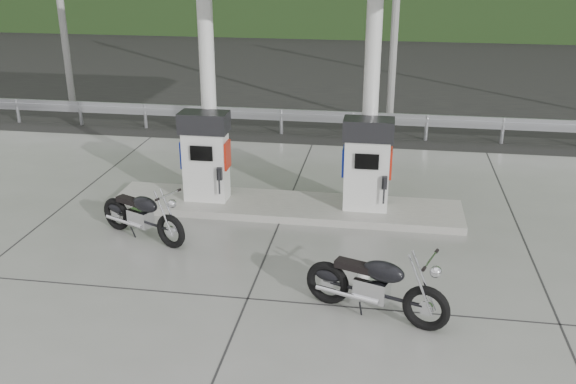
# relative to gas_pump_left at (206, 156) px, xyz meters

# --- Properties ---
(ground) EXTENTS (160.00, 160.00, 0.00)m
(ground) POSITION_rel_gas_pump_left_xyz_m (1.60, -2.50, -1.07)
(ground) COLOR black
(ground) RESTS_ON ground
(forecourt_apron) EXTENTS (18.00, 14.00, 0.02)m
(forecourt_apron) POSITION_rel_gas_pump_left_xyz_m (1.60, -2.50, -1.06)
(forecourt_apron) COLOR slate
(forecourt_apron) RESTS_ON ground
(pump_island) EXTENTS (7.00, 1.40, 0.15)m
(pump_island) POSITION_rel_gas_pump_left_xyz_m (1.60, 0.00, -0.98)
(pump_island) COLOR gray
(pump_island) RESTS_ON forecourt_apron
(gas_pump_left) EXTENTS (0.95, 0.55, 1.80)m
(gas_pump_left) POSITION_rel_gas_pump_left_xyz_m (0.00, 0.00, 0.00)
(gas_pump_left) COLOR silver
(gas_pump_left) RESTS_ON pump_island
(gas_pump_right) EXTENTS (0.95, 0.55, 1.80)m
(gas_pump_right) POSITION_rel_gas_pump_left_xyz_m (3.20, 0.00, 0.00)
(gas_pump_right) COLOR silver
(gas_pump_right) RESTS_ON pump_island
(canopy_column_left) EXTENTS (0.30, 0.30, 5.00)m
(canopy_column_left) POSITION_rel_gas_pump_left_xyz_m (0.00, 0.40, 1.60)
(canopy_column_left) COLOR white
(canopy_column_left) RESTS_ON pump_island
(canopy_column_right) EXTENTS (0.30, 0.30, 5.00)m
(canopy_column_right) POSITION_rel_gas_pump_left_xyz_m (3.20, 0.40, 1.60)
(canopy_column_right) COLOR white
(canopy_column_right) RESTS_ON pump_island
(guardrail) EXTENTS (26.00, 0.16, 1.42)m
(guardrail) POSITION_rel_gas_pump_left_xyz_m (1.60, 5.50, -0.36)
(guardrail) COLOR #9C9EA4
(guardrail) RESTS_ON ground
(road) EXTENTS (60.00, 7.00, 0.01)m
(road) POSITION_rel_gas_pump_left_xyz_m (1.60, 9.00, -1.07)
(road) COLOR black
(road) RESTS_ON ground
(motorcycle_left) EXTENTS (1.95, 1.32, 0.89)m
(motorcycle_left) POSITION_rel_gas_pump_left_xyz_m (-0.73, -1.69, -0.61)
(motorcycle_left) COLOR black
(motorcycle_left) RESTS_ON forecourt_apron
(motorcycle_right) EXTENTS (2.13, 1.28, 0.96)m
(motorcycle_right) POSITION_rel_gas_pump_left_xyz_m (3.50, -3.66, -0.57)
(motorcycle_right) COLOR black
(motorcycle_right) RESTS_ON forecourt_apron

